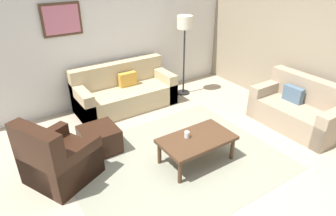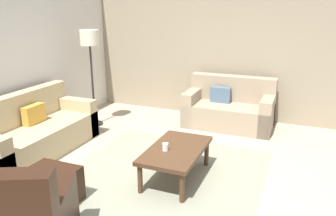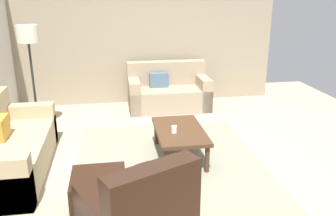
{
  "view_description": "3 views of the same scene",
  "coord_description": "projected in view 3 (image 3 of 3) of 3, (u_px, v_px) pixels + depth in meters",
  "views": [
    {
      "loc": [
        -2.1,
        -2.94,
        2.79
      ],
      "look_at": [
        0.13,
        0.4,
        0.7
      ],
      "focal_mm": 31.45,
      "sensor_mm": 36.0,
      "label": 1
    },
    {
      "loc": [
        -3.3,
        -1.52,
        2.11
      ],
      "look_at": [
        0.34,
        -0.03,
        0.9
      ],
      "focal_mm": 35.67,
      "sensor_mm": 36.0,
      "label": 2
    },
    {
      "loc": [
        -4.16,
        0.71,
        2.21
      ],
      "look_at": [
        0.11,
        0.02,
        0.78
      ],
      "focal_mm": 38.19,
      "sensor_mm": 36.0,
      "label": 3
    }
  ],
  "objects": [
    {
      "name": "ground_plane",
      "position": [
        171.0,
        166.0,
        4.7
      ],
      "size": [
        8.0,
        8.0,
        0.0
      ],
      "primitive_type": "plane",
      "color": "tan"
    },
    {
      "name": "lamp_standing",
      "position": [
        29.0,
        45.0,
        5.44
      ],
      "size": [
        0.32,
        0.32,
        1.71
      ],
      "color": "black",
      "rests_on": "ground_plane"
    },
    {
      "name": "coffee_table",
      "position": [
        180.0,
        133.0,
        4.87
      ],
      "size": [
        1.1,
        0.64,
        0.41
      ],
      "color": "#472D1C",
      "rests_on": "ground_plane"
    },
    {
      "name": "cup",
      "position": [
        174.0,
        129.0,
        4.71
      ],
      "size": [
        0.07,
        0.07,
        0.09
      ],
      "primitive_type": "cylinder",
      "color": "white",
      "rests_on": "coffee_table"
    },
    {
      "name": "ottoman",
      "position": [
        99.0,
        193.0,
        3.72
      ],
      "size": [
        0.56,
        0.56,
        0.4
      ],
      "primitive_type": "cube",
      "color": "black",
      "rests_on": "ground_plane"
    },
    {
      "name": "couch_loveseat",
      "position": [
        168.0,
        92.0,
        6.98
      ],
      "size": [
        0.83,
        1.54,
        0.88
      ],
      "color": "gray",
      "rests_on": "ground_plane"
    },
    {
      "name": "stone_feature_panel",
      "position": [
        146.0,
        33.0,
        7.07
      ],
      "size": [
        0.12,
        5.2,
        2.8
      ],
      "primitive_type": "cube",
      "color": "gray",
      "rests_on": "ground_plane"
    },
    {
      "name": "couch_main",
      "position": [
        2.0,
        151.0,
        4.46
      ],
      "size": [
        1.97,
        0.87,
        0.88
      ],
      "color": "tan",
      "rests_on": "ground_plane"
    },
    {
      "name": "area_rug",
      "position": [
        171.0,
        166.0,
        4.7
      ],
      "size": [
        3.04,
        2.46,
        0.01
      ],
      "primitive_type": "cube",
      "color": "gray",
      "rests_on": "ground_plane"
    }
  ]
}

